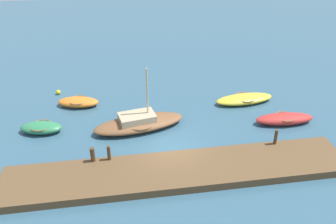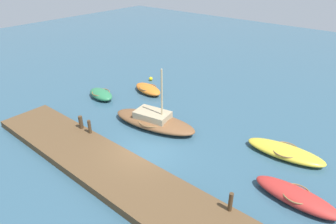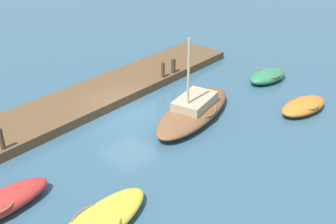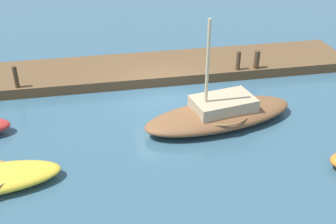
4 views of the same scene
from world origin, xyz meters
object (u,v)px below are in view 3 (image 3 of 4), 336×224
object	(u,v)px
mooring_post_mid_west	(163,70)
mooring_post_mid_east	(1,139)
dinghy_green	(268,76)
sailboat_brown	(194,110)
mooring_post_west	(173,66)
rowboat_orange	(304,106)

from	to	relation	value
mooring_post_mid_west	mooring_post_mid_east	size ratio (longest dim) A/B	0.92
dinghy_green	mooring_post_mid_east	xyz separation A→B (m)	(14.47, -4.38, 0.62)
sailboat_brown	mooring_post_west	size ratio (longest dim) A/B	7.40
mooring_post_west	mooring_post_mid_west	bearing A→B (deg)	0.00
mooring_post_mid_east	mooring_post_mid_west	bearing A→B (deg)	180.00
dinghy_green	mooring_post_mid_west	xyz separation A→B (m)	(4.42, -4.38, 0.58)
rowboat_orange	mooring_post_mid_west	world-z (taller)	mooring_post_mid_west
sailboat_brown	mooring_post_west	world-z (taller)	sailboat_brown
mooring_post_west	dinghy_green	bearing A→B (deg)	128.57
sailboat_brown	mooring_post_mid_east	bearing A→B (deg)	-35.87
mooring_post_west	mooring_post_mid_east	bearing A→B (deg)	0.00
mooring_post_west	mooring_post_mid_east	xyz separation A→B (m)	(10.98, 0.00, 0.05)
dinghy_green	mooring_post_mid_west	bearing A→B (deg)	-34.83
rowboat_orange	mooring_post_mid_east	size ratio (longest dim) A/B	3.30
dinghy_green	mooring_post_mid_east	world-z (taller)	mooring_post_mid_east
sailboat_brown	mooring_post_mid_west	bearing A→B (deg)	-128.40
sailboat_brown	rowboat_orange	bearing A→B (deg)	127.13
sailboat_brown	dinghy_green	distance (m)	6.48
mooring_post_mid_west	mooring_post_west	bearing A→B (deg)	180.00
sailboat_brown	dinghy_green	world-z (taller)	sailboat_brown
sailboat_brown	rowboat_orange	size ratio (longest dim) A/B	2.00
sailboat_brown	mooring_post_mid_west	size ratio (longest dim) A/B	7.16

